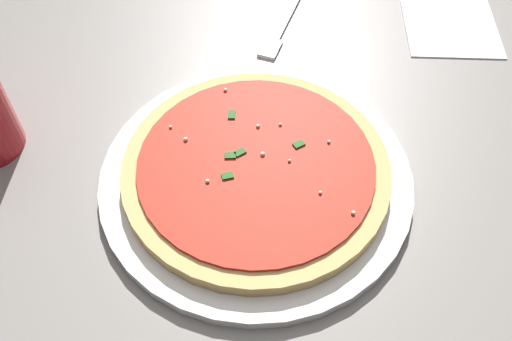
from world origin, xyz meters
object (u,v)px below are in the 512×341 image
(fork, at_px, (284,20))
(pizza, at_px, (256,169))
(napkin_folded_right, at_px, (450,23))
(serving_plate, at_px, (256,178))

(fork, bearing_deg, pizza, 72.66)
(pizza, bearing_deg, fork, -107.34)
(pizza, xyz_separation_m, napkin_folded_right, (-0.31, -0.22, -0.02))
(serving_plate, distance_m, pizza, 0.02)
(serving_plate, relative_size, napkin_folded_right, 2.35)
(napkin_folded_right, bearing_deg, pizza, 36.17)
(serving_plate, bearing_deg, napkin_folded_right, -143.83)
(serving_plate, height_order, pizza, pizza)
(napkin_folded_right, bearing_deg, fork, -10.42)
(pizza, bearing_deg, napkin_folded_right, -143.83)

